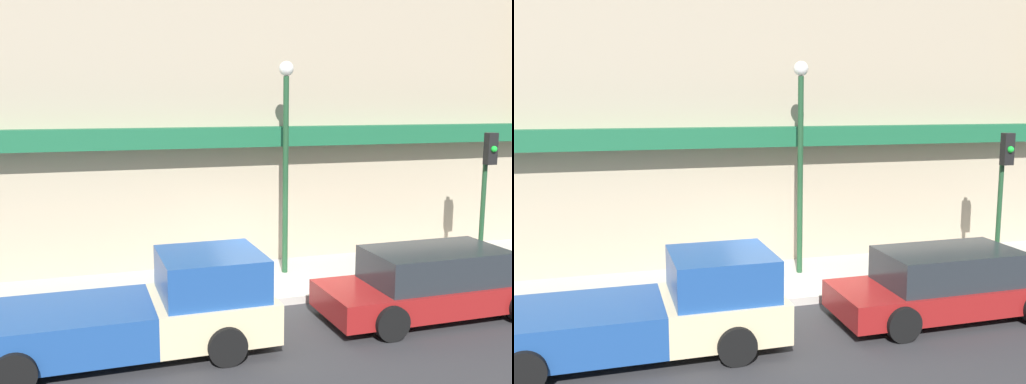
% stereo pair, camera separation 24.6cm
% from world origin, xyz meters
% --- Properties ---
extents(ground_plane, '(80.00, 80.00, 0.00)m').
position_xyz_m(ground_plane, '(0.00, 0.00, 0.00)').
color(ground_plane, '#2D2D30').
extents(sidewalk, '(36.00, 3.06, 0.18)m').
position_xyz_m(sidewalk, '(0.00, 1.53, 0.09)').
color(sidewalk, '#B7B2A8').
rests_on(sidewalk, ground).
extents(building, '(19.80, 3.80, 10.90)m').
position_xyz_m(building, '(0.01, 4.54, 5.44)').
color(building, tan).
rests_on(building, ground).
extents(pickup_truck, '(5.40, 2.16, 1.74)m').
position_xyz_m(pickup_truck, '(-3.06, -1.45, 0.76)').
color(pickup_truck, beige).
rests_on(pickup_truck, ground).
extents(parked_car, '(4.87, 2.01, 1.44)m').
position_xyz_m(parked_car, '(2.94, -1.45, 0.70)').
color(parked_car, maroon).
rests_on(parked_car, ground).
extents(fire_hydrant, '(0.19, 0.19, 0.71)m').
position_xyz_m(fire_hydrant, '(3.51, 0.87, 0.53)').
color(fire_hydrant, red).
rests_on(fire_hydrant, sidewalk).
extents(street_lamp, '(0.36, 0.36, 5.25)m').
position_xyz_m(street_lamp, '(0.84, 1.85, 3.48)').
color(street_lamp, '#1E4728').
rests_on(street_lamp, sidewalk).
extents(traffic_light, '(0.28, 0.42, 3.52)m').
position_xyz_m(traffic_light, '(5.87, 0.66, 2.60)').
color(traffic_light, '#1E4728').
rests_on(traffic_light, sidewalk).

